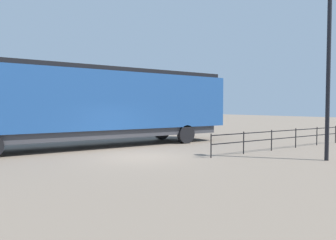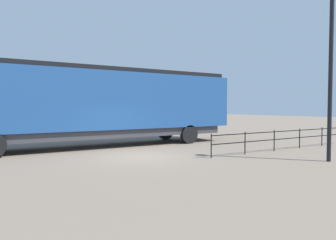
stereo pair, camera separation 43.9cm
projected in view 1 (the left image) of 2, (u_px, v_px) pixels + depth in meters
ground_plane at (138, 157)px, 13.44m from camera, size 120.00×120.00×0.00m
locomotive at (104, 103)px, 16.90m from camera, size 3.03×15.96×4.28m
lamp_post at (329, 43)px, 12.31m from camera, size 0.49×0.49×7.04m
platform_fence at (284, 136)px, 15.83m from camera, size 0.05×10.02×1.04m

